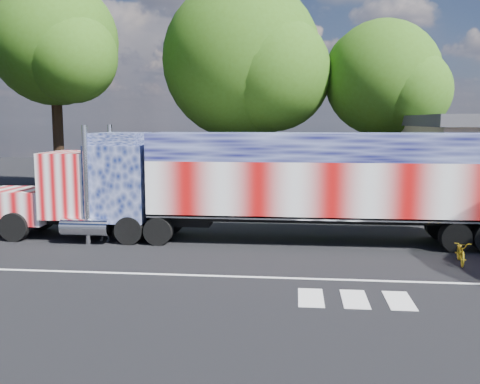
# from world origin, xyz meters

# --- Properties ---
(ground) EXTENTS (100.00, 100.00, 0.00)m
(ground) POSITION_xyz_m (0.00, 0.00, 0.00)
(ground) COLOR black
(lane_markings) EXTENTS (30.00, 2.67, 0.01)m
(lane_markings) POSITION_xyz_m (1.71, -3.77, 0.01)
(lane_markings) COLOR silver
(lane_markings) RESTS_ON ground
(semi_truck) EXTENTS (22.17, 3.50, 4.73)m
(semi_truck) POSITION_xyz_m (0.96, 2.27, 2.43)
(semi_truck) COLOR black
(semi_truck) RESTS_ON ground
(coach_bus) EXTENTS (11.14, 2.59, 3.24)m
(coach_bus) POSITION_xyz_m (-2.08, 10.91, 1.68)
(coach_bus) COLOR white
(coach_bus) RESTS_ON ground
(woman) EXTENTS (0.65, 0.48, 1.64)m
(woman) POSITION_xyz_m (-5.40, 1.50, 0.82)
(woman) COLOR slate
(woman) RESTS_ON ground
(bicycle) EXTENTS (0.77, 1.60, 0.81)m
(bicycle) POSITION_xyz_m (8.03, -0.63, 0.40)
(bicycle) COLOR gold
(bicycle) RESTS_ON ground
(tree_ne_a) EXTENTS (7.97, 7.59, 11.47)m
(tree_ne_a) POSITION_xyz_m (8.08, 17.26, 7.62)
(tree_ne_a) COLOR black
(tree_ne_a) RESTS_ON ground
(tree_nw_a) EXTENTS (8.76, 8.35, 14.24)m
(tree_nw_a) POSITION_xyz_m (-13.47, 15.34, 9.99)
(tree_nw_a) COLOR black
(tree_nw_a) RESTS_ON ground
(tree_n_mid) EXTENTS (11.61, 11.06, 14.60)m
(tree_n_mid) POSITION_xyz_m (-1.30, 18.58, 9.02)
(tree_n_mid) COLOR black
(tree_n_mid) RESTS_ON ground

